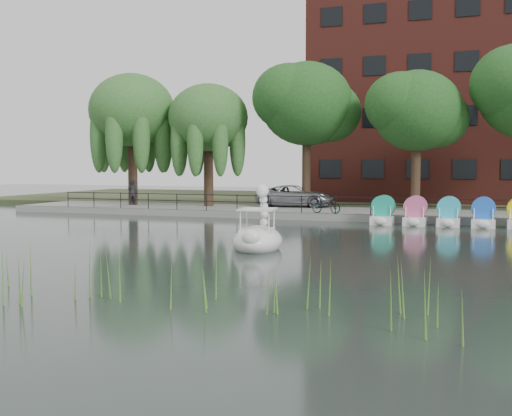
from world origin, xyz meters
The scene contains 16 objects.
ground_plane centered at (0.00, 0.00, 0.00)m, with size 120.00×120.00×0.00m, color #34403D.
promenade centered at (0.00, 16.00, 0.20)m, with size 40.00×6.00×0.40m, color gray.
kerb centered at (0.00, 13.05, 0.20)m, with size 40.00×0.25×0.40m, color gray.
land_strip centered at (0.00, 30.00, 0.18)m, with size 60.00×22.00×0.36m, color #47512D.
railing centered at (0.00, 13.25, 1.15)m, with size 32.00×0.05×1.00m.
apartment_building centered at (7.00, 29.97, 9.36)m, with size 20.00×10.07×18.00m.
willow_left centered at (-13.00, 16.50, 6.87)m, with size 5.88×5.88×9.01m.
willow_mid centered at (-7.50, 17.00, 6.25)m, with size 5.32×5.32×8.15m.
broadleaf_center centered at (-1.00, 18.00, 7.06)m, with size 6.00×6.00×9.25m.
broadleaf_right centered at (6.00, 17.50, 6.39)m, with size 5.40×5.40×8.32m.
minivan centered at (-1.82, 18.14, 1.22)m, with size 5.90×2.71×1.64m, color gray.
bicycle centered at (1.42, 13.43, 0.90)m, with size 1.72×0.60×1.00m, color gray.
pedestrian centered at (-12.81, 16.11, 1.39)m, with size 0.71×0.48×1.98m, color black.
swan_boat centered at (1.87, 0.37, 0.54)m, with size 2.23×3.13×2.45m.
pedal_boat_row centered at (9.93, 12.28, 0.61)m, with size 11.35×1.70×1.40m.
reed_bank centered at (2.00, -9.50, 0.60)m, with size 24.00×2.40×1.20m.
Camera 1 is at (9.91, -22.44, 3.26)m, focal length 45.00 mm.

